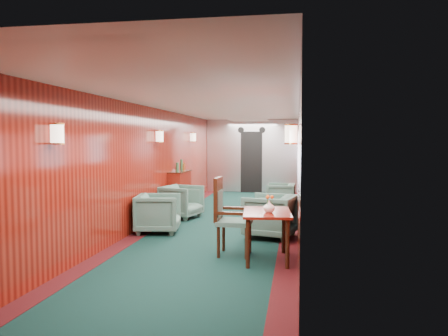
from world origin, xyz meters
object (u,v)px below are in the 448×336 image
armchair_right_far (281,196)px  armchair_right_near (270,216)px  armchair_left_near (158,213)px  credenza (180,190)px  side_chair (227,213)px  dining_table (267,219)px  armchair_left_far (181,202)px

armchair_right_far → armchair_right_near: bearing=1.7°
armchair_left_near → credenza: bearing=-3.1°
side_chair → armchair_left_near: size_ratio=1.47×
dining_table → credenza: (-2.40, 4.08, -0.10)m
credenza → armchair_right_near: bearing=-47.7°
armchair_left_near → dining_table: bearing=-135.6°
credenza → armchair_left_near: size_ratio=1.58×
armchair_right_far → dining_table: bearing=2.6°
dining_table → side_chair: side_chair is taller
armchair_right_near → armchair_right_far: size_ratio=1.21×
credenza → armchair_left_near: credenza is taller
dining_table → armchair_right_near: size_ratio=1.19×
credenza → armchair_right_near: 3.50m
armchair_left_far → armchair_right_far: armchair_left_far is taller
credenza → side_chair: bearing=-65.1°
dining_table → credenza: bearing=115.1°
side_chair → armchair_right_near: size_ratio=1.38×
credenza → armchair_right_near: credenza is taller
dining_table → side_chair: 0.65m
dining_table → credenza: 4.73m
dining_table → side_chair: (-0.61, 0.21, 0.04)m
armchair_right_near → dining_table: bearing=14.8°
armchair_left_near → armchair_right_far: size_ratio=1.14×
armchair_left_near → armchair_right_near: armchair_right_near is taller
credenza → armchair_left_near: bearing=-83.8°
armchair_left_far → armchair_right_near: (2.06, -1.62, 0.02)m
armchair_left_near → armchair_right_far: armchair_left_near is taller
side_chair → armchair_right_far: (0.62, 4.64, -0.31)m
credenza → armchair_left_far: bearing=-73.0°
armchair_right_far → armchair_left_far: bearing=-47.9°
armchair_right_near → armchair_right_far: bearing=-168.2°
credenza → armchair_right_far: size_ratio=1.79×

